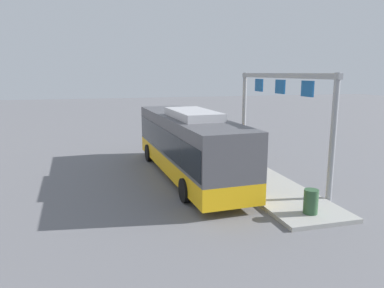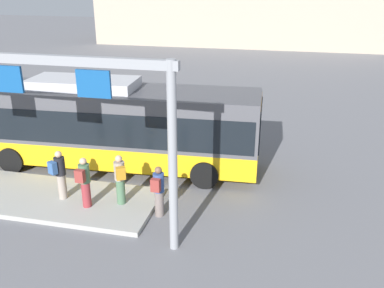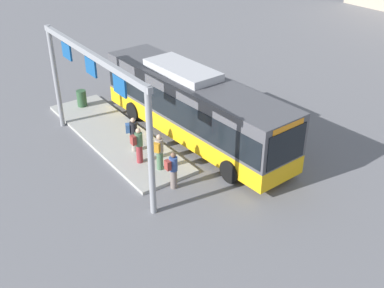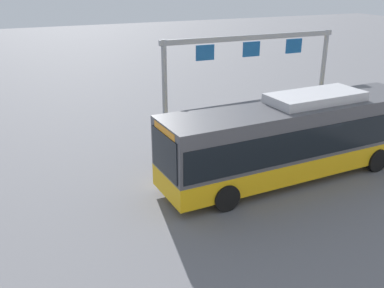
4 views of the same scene
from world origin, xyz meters
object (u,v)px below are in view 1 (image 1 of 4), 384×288
(person_boarding, at_px, (226,145))
(person_waiting_mid, at_px, (245,150))
(person_waiting_near, at_px, (231,147))
(trash_bin, at_px, (311,202))
(bus_main, at_px, (187,142))
(person_waiting_far, at_px, (247,155))

(person_boarding, xyz_separation_m, person_waiting_mid, (-2.32, -0.24, 0.16))
(person_boarding, xyz_separation_m, person_waiting_near, (-1.32, 0.20, 0.16))
(person_boarding, xyz_separation_m, trash_bin, (-9.28, 0.20, -0.28))
(bus_main, bearing_deg, trash_bin, -157.69)
(person_waiting_near, distance_m, person_waiting_mid, 1.09)
(bus_main, xyz_separation_m, person_waiting_mid, (0.64, -3.42, -0.76))
(bus_main, distance_m, trash_bin, 7.09)
(person_waiting_mid, bearing_deg, person_waiting_far, 74.38)
(bus_main, bearing_deg, person_waiting_near, -64.14)
(person_waiting_far, bearing_deg, bus_main, 19.22)
(person_waiting_mid, height_order, trash_bin, person_waiting_mid)
(bus_main, relative_size, person_boarding, 6.91)
(bus_main, relative_size, person_waiting_far, 6.91)
(person_boarding, xyz_separation_m, person_waiting_far, (-3.35, 0.09, 0.16))
(person_waiting_mid, bearing_deg, trash_bin, 88.27)
(person_waiting_far, height_order, trash_bin, person_waiting_far)
(person_waiting_mid, height_order, person_waiting_far, same)
(person_waiting_near, relative_size, person_waiting_far, 1.00)
(bus_main, bearing_deg, person_waiting_far, -100.08)
(bus_main, xyz_separation_m, trash_bin, (-6.31, -2.98, -1.20))
(person_waiting_far, bearing_deg, person_waiting_mid, -81.17)
(person_boarding, relative_size, trash_bin, 1.86)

